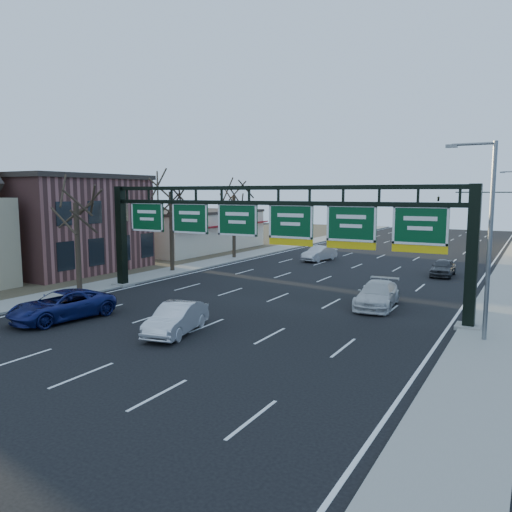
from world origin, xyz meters
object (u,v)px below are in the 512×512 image
Objects in this scene: car_blue_suv at (62,305)px; car_white_wagon at (377,295)px; sign_gantry at (266,228)px; car_silver_sedan at (176,319)px.

car_blue_suv is 1.08× the size of car_white_wagon.
sign_gantry is at bearing 58.75° from car_blue_suv.
sign_gantry is at bearing -163.48° from car_white_wagon.
sign_gantry is at bearing 72.88° from car_silver_sedan.
sign_gantry reaches higher than car_blue_suv.
sign_gantry is 7.73m from car_white_wagon.
car_silver_sedan is (-0.62, -7.85, -3.89)m from sign_gantry.
car_silver_sedan is 12.38m from car_white_wagon.
sign_gantry is 4.42× the size of car_blue_suv.
car_silver_sedan is at bearing -128.75° from car_white_wagon.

